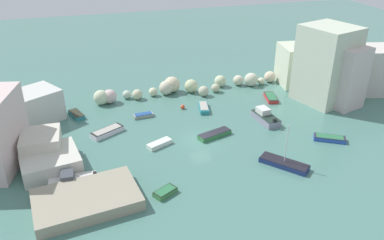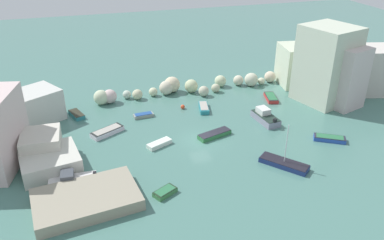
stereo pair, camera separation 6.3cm
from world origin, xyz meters
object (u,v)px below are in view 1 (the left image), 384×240
(moored_boat_5, at_px, (72,181))
(stone_dock, at_px, (87,200))
(moored_boat_2, at_px, (284,163))
(moored_boat_10, at_px, (165,192))
(moored_boat_9, at_px, (204,108))
(moored_boat_6, at_px, (107,132))
(moored_boat_4, at_px, (214,134))
(moored_boat_0, at_px, (271,97))
(moored_boat_11, at_px, (143,115))
(moored_boat_7, at_px, (330,138))
(channel_buoy, at_px, (183,107))
(moored_boat_3, at_px, (77,115))
(moored_boat_1, at_px, (159,144))
(moored_boat_8, at_px, (265,117))

(moored_boat_5, bearing_deg, stone_dock, 112.22)
(moored_boat_2, height_order, moored_boat_10, moored_boat_2)
(moored_boat_9, bearing_deg, moored_boat_6, 115.62)
(moored_boat_4, xyz_separation_m, moored_boat_10, (-8.83, -9.79, -0.02))
(moored_boat_0, xyz_separation_m, moored_boat_11, (-20.04, -0.29, -0.06))
(moored_boat_9, bearing_deg, moored_boat_7, -124.18)
(moored_boat_5, bearing_deg, moored_boat_6, -111.35)
(channel_buoy, bearing_deg, moored_boat_4, -79.75)
(moored_boat_10, bearing_deg, moored_boat_9, 31.44)
(moored_boat_3, bearing_deg, moored_boat_1, -160.18)
(stone_dock, bearing_deg, moored_boat_3, 90.59)
(moored_boat_5, relative_size, moored_boat_9, 1.33)
(channel_buoy, relative_size, moored_boat_1, 0.19)
(moored_boat_9, bearing_deg, moored_boat_4, -175.93)
(channel_buoy, height_order, moored_boat_8, moored_boat_8)
(moored_boat_1, relative_size, moored_boat_8, 0.69)
(stone_dock, relative_size, moored_boat_1, 2.96)
(moored_boat_6, xyz_separation_m, moored_boat_7, (26.60, -9.88, -0.05))
(channel_buoy, relative_size, moored_boat_7, 0.16)
(moored_boat_2, distance_m, moored_boat_8, 11.12)
(stone_dock, distance_m, moored_boat_1, 12.82)
(moored_boat_9, bearing_deg, moored_boat_11, 101.23)
(moored_boat_0, xyz_separation_m, moored_boat_5, (-30.10, -13.97, 0.23))
(moored_boat_0, relative_size, moored_boat_4, 0.83)
(moored_boat_0, bearing_deg, moored_boat_1, 127.41)
(moored_boat_2, xyz_separation_m, moored_boat_4, (-5.19, 8.70, -0.03))
(moored_boat_10, bearing_deg, moored_boat_6, 77.31)
(moored_boat_7, height_order, moored_boat_8, moored_boat_8)
(moored_boat_2, bearing_deg, moored_boat_3, 8.33)
(moored_boat_5, bearing_deg, moored_boat_3, -90.32)
(moored_boat_6, relative_size, moored_boat_7, 1.13)
(moored_boat_0, relative_size, moored_boat_11, 1.37)
(moored_boat_6, height_order, moored_boat_7, moored_boat_6)
(moored_boat_4, bearing_deg, moored_boat_5, 0.10)
(stone_dock, bearing_deg, moored_boat_4, 29.03)
(moored_boat_1, distance_m, moored_boat_5, 11.72)
(channel_buoy, distance_m, moored_boat_6, 12.27)
(moored_boat_9, relative_size, moored_boat_10, 1.39)
(moored_boat_6, height_order, moored_boat_11, moored_boat_6)
(moored_boat_11, bearing_deg, moored_boat_6, 28.67)
(moored_boat_3, relative_size, moored_boat_9, 0.90)
(moored_boat_5, relative_size, moored_boat_11, 1.75)
(moored_boat_10, bearing_deg, moored_boat_7, -17.46)
(moored_boat_3, distance_m, moored_boat_6, 7.36)
(moored_boat_3, height_order, moored_boat_5, moored_boat_5)
(moored_boat_11, bearing_deg, moored_boat_10, 82.01)
(moored_boat_0, distance_m, moored_boat_6, 25.72)
(moored_boat_7, bearing_deg, moored_boat_1, -162.47)
(channel_buoy, xyz_separation_m, moored_boat_7, (15.18, -14.37, -0.01))
(moored_boat_6, distance_m, moored_boat_11, 6.43)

